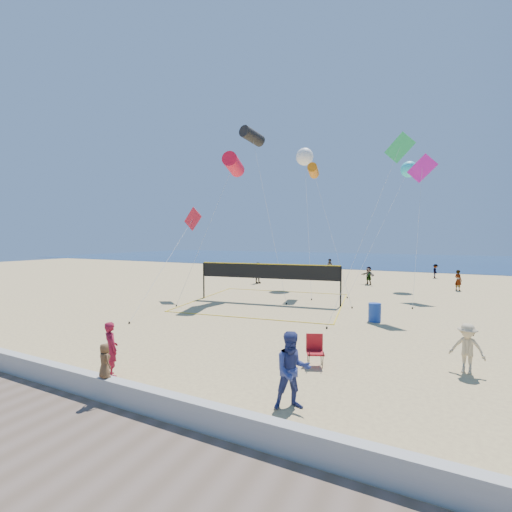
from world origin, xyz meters
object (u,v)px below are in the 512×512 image
at_px(camp_chair, 315,348).
at_px(volleyball_net, 268,276).
at_px(woman, 111,349).
at_px(trash_barrel, 375,312).

relative_size(camp_chair, volleyball_net, 0.11).
bearing_deg(volleyball_net, woman, -94.78).
distance_m(trash_barrel, volleyball_net, 7.42).
relative_size(woman, volleyball_net, 0.16).
xyz_separation_m(trash_barrel, volleyball_net, (-6.93, 2.32, 1.29)).
bearing_deg(camp_chair, trash_barrel, 58.66).
height_order(woman, trash_barrel, woman).
relative_size(camp_chair, trash_barrel, 1.24).
height_order(woman, volleyball_net, volleyball_net).
bearing_deg(trash_barrel, camp_chair, -97.79).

